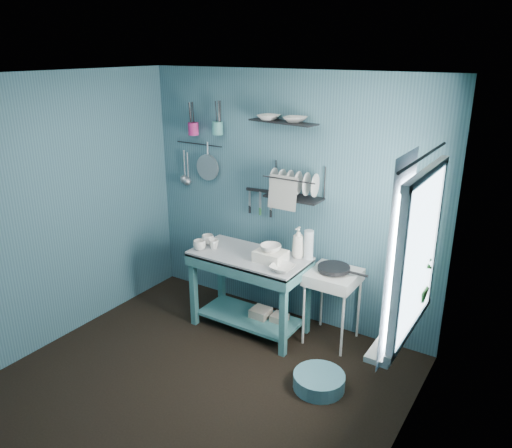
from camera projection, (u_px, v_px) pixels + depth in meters
The scene contains 36 objects.
floor at pixel (197, 386), 4.19m from camera, with size 3.20×3.20×0.00m, color black.
ceiling at pixel (182, 76), 3.35m from camera, with size 3.20×3.20×0.00m, color silver.
wall_back at pixel (287, 200), 4.96m from camera, with size 3.20×3.20×0.00m, color #325867.
wall_front at pixel (4, 342), 2.58m from camera, with size 3.20×3.20×0.00m, color #325867.
wall_left at pixel (55, 213), 4.58m from camera, with size 3.00×3.00×0.00m, color #325867.
wall_right at pixel (399, 303), 2.96m from camera, with size 3.00×3.00×0.00m, color #325867.
work_counter at pixel (249, 292), 4.93m from camera, with size 1.14×0.57×0.80m, color #366E71.
mug_left at pixel (199, 245), 4.89m from camera, with size 0.12×0.12×0.10m, color silver.
mug_mid at pixel (214, 244), 4.92m from camera, with size 0.10×0.10×0.09m, color silver.
mug_right at pixel (208, 240), 5.03m from camera, with size 0.12×0.12×0.10m, color silver.
wash_tub at pixel (271, 256), 4.63m from camera, with size 0.28×0.22×0.10m, color silver.
tub_bowl at pixel (271, 248), 4.61m from camera, with size 0.20×0.20×0.06m, color silver.
soap_bottle at pixel (298, 242), 4.69m from camera, with size 0.12×0.12×0.30m, color silver.
water_bottle at pixel (309, 245), 4.66m from camera, with size 0.09×0.09×0.28m, color silver.
counter_bowl at pixel (282, 268), 4.44m from camera, with size 0.22×0.22×0.05m, color silver.
hotplate_stand at pixel (332, 306), 4.73m from camera, with size 0.45×0.45×0.72m, color silver.
frying_pan at pixel (334, 268), 4.60m from camera, with size 0.30×0.30×0.04m, color black.
knife_strip at pixel (261, 191), 5.06m from camera, with size 0.32×0.02×0.03m, color black.
dish_rack at pixel (294, 182), 4.71m from camera, with size 0.55×0.24×0.32m, color black.
upper_shelf at pixel (283, 122), 4.62m from camera, with size 0.70×0.18×0.01m, color black.
shelf_bowl_left at pixel (269, 113), 4.68m from camera, with size 0.20×0.20×0.05m, color silver.
shelf_bowl_right at pixel (295, 123), 4.56m from camera, with size 0.21×0.21×0.05m, color silver.
utensil_cup_magenta at pixel (193, 129), 5.24m from camera, with size 0.11×0.11×0.13m, color #AD2063.
utensil_cup_teal at pixel (218, 128), 5.07m from camera, with size 0.11×0.11×0.13m, color teal.
colander at pixel (208, 167), 5.33m from camera, with size 0.28×0.28×0.03m, color #9C9DA4.
ladle_outer at pixel (184, 164), 5.50m from camera, with size 0.01×0.01×0.30m, color #9C9DA4.
ladle_inner at pixel (188, 166), 5.49m from camera, with size 0.01×0.01×0.30m, color #9C9DA4.
hook_rail at pixel (199, 144), 5.32m from camera, with size 0.01×0.01×0.60m, color black.
window_glass at pixel (420, 255), 3.28m from camera, with size 1.10×1.10×0.00m, color white.
windowsill at pixel (399, 329), 3.52m from camera, with size 0.16×0.95×0.04m, color silver.
curtain at pixel (397, 261), 3.05m from camera, with size 1.35×1.35×0.00m, color silver.
curtain_rod at pixel (424, 156), 3.08m from camera, with size 0.02×0.02×1.05m, color black.
potted_plant at pixel (410, 280), 3.65m from camera, with size 0.28×0.28×0.50m, color #2E5A24.
storage_tin_large at pixel (261, 318), 5.01m from camera, with size 0.18×0.18×0.22m, color gray.
storage_tin_small at pixel (279, 324), 4.94m from camera, with size 0.15×0.15×0.20m, color gray.
floor_basin at pixel (319, 381), 4.15m from camera, with size 0.43×0.43×0.13m, color teal.
Camera 1 is at (2.30, -2.68, 2.69)m, focal length 35.00 mm.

